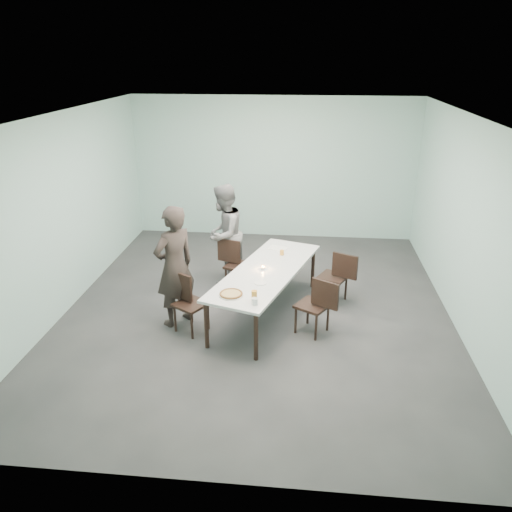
# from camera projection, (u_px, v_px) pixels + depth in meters

# --- Properties ---
(ground) EXTENTS (7.00, 7.00, 0.00)m
(ground) POSITION_uv_depth(u_px,v_px,m) (257.00, 309.00, 7.98)
(ground) COLOR #333335
(ground) RESTS_ON ground
(room_shell) EXTENTS (6.02, 7.02, 3.01)m
(room_shell) POSITION_uv_depth(u_px,v_px,m) (257.00, 185.00, 7.21)
(room_shell) COLOR #A8D4CD
(room_shell) RESTS_ON ground
(table) EXTENTS (1.66, 2.75, 0.75)m
(table) POSITION_uv_depth(u_px,v_px,m) (266.00, 273.00, 7.57)
(table) COLOR white
(table) RESTS_ON ground
(chair_near_left) EXTENTS (0.64, 0.58, 0.87)m
(chair_near_left) POSITION_uv_depth(u_px,v_px,m) (187.00, 298.00, 7.22)
(chair_near_left) COLOR black
(chair_near_left) RESTS_ON ground
(chair_far_left) EXTENTS (0.65, 0.53, 0.87)m
(chair_far_left) POSITION_uv_depth(u_px,v_px,m) (235.00, 261.00, 8.51)
(chair_far_left) COLOR black
(chair_far_left) RESTS_ON ground
(chair_near_right) EXTENTS (0.64, 0.58, 0.87)m
(chair_near_right) POSITION_uv_depth(u_px,v_px,m) (318.00, 303.00, 7.10)
(chair_near_right) COLOR black
(chair_near_right) RESTS_ON ground
(chair_far_right) EXTENTS (0.65, 0.56, 0.87)m
(chair_far_right) POSITION_uv_depth(u_px,v_px,m) (338.00, 274.00, 8.00)
(chair_far_right) COLOR black
(chair_far_right) RESTS_ON ground
(diner_near) EXTENTS (0.77, 0.80, 1.84)m
(diner_near) POSITION_uv_depth(u_px,v_px,m) (175.00, 266.00, 7.25)
(diner_near) COLOR black
(diner_near) RESTS_ON ground
(diner_far) EXTENTS (0.87, 1.00, 1.76)m
(diner_far) POSITION_uv_depth(u_px,v_px,m) (224.00, 234.00, 8.64)
(diner_far) COLOR slate
(diner_far) RESTS_ON ground
(pizza) EXTENTS (0.34, 0.34, 0.04)m
(pizza) POSITION_uv_depth(u_px,v_px,m) (231.00, 294.00, 6.76)
(pizza) COLOR white
(pizza) RESTS_ON table
(side_plate) EXTENTS (0.18, 0.18, 0.01)m
(side_plate) POSITION_uv_depth(u_px,v_px,m) (260.00, 283.00, 7.11)
(side_plate) COLOR white
(side_plate) RESTS_ON table
(beer_glass) EXTENTS (0.08, 0.08, 0.15)m
(beer_glass) POSITION_uv_depth(u_px,v_px,m) (254.00, 296.00, 6.58)
(beer_glass) COLOR orange
(beer_glass) RESTS_ON table
(water_tumbler) EXTENTS (0.08, 0.08, 0.09)m
(water_tumbler) POSITION_uv_depth(u_px,v_px,m) (255.00, 301.00, 6.50)
(water_tumbler) COLOR silver
(water_tumbler) RESTS_ON table
(tealight) EXTENTS (0.06, 0.06, 0.05)m
(tealight) POSITION_uv_depth(u_px,v_px,m) (263.00, 268.00, 7.55)
(tealight) COLOR silver
(tealight) RESTS_ON table
(amber_tumbler) EXTENTS (0.07, 0.07, 0.08)m
(amber_tumbler) POSITION_uv_depth(u_px,v_px,m) (282.00, 253.00, 8.09)
(amber_tumbler) COLOR orange
(amber_tumbler) RESTS_ON table
(menu) EXTENTS (0.35, 0.30, 0.01)m
(menu) POSITION_uv_depth(u_px,v_px,m) (278.00, 248.00, 8.37)
(menu) COLOR silver
(menu) RESTS_ON table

